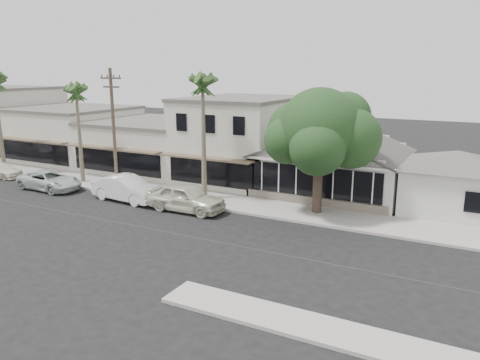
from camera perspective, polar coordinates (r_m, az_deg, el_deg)
The scene contains 16 objects.
ground at distance 26.32m, azimuth -7.69°, elevation -6.55°, with size 140.00×140.00×0.00m, color black.
sidewalk_north at distance 36.11m, azimuth -11.87°, elevation -1.10°, with size 90.00×3.50×0.15m, color #9E9991.
sidewalk_south at distance 16.77m, azimuth 23.02°, elevation -19.57°, with size 20.00×1.80×0.15m, color #9E9991.
corner_shop at distance 34.47m, azimuth 11.29°, elevation 2.58°, with size 10.40×8.60×5.10m.
side_cottage at distance 32.44m, azimuth 24.68°, elevation -1.09°, with size 6.00×6.00×3.00m, color beige.
row_building_near at distance 38.28m, azimuth 0.22°, elevation 4.85°, with size 8.00×10.00×6.50m, color silver.
row_building_midnear at distance 43.31m, azimuth -10.42°, elevation 4.09°, with size 10.00×10.00×4.20m, color silver.
row_building_midfar at distance 50.38m, azimuth -19.93°, elevation 5.25°, with size 11.00×10.00×5.00m, color silver.
utility_pole at distance 34.76m, azimuth -15.15°, elevation 6.09°, with size 1.80×0.24×9.00m.
car_0 at distance 30.16m, azimuth -6.61°, elevation -2.15°, with size 2.10×5.23×1.78m, color beige.
car_1 at distance 33.26m, azimuth -13.63°, elevation -1.01°, with size 1.85×5.31×1.75m, color white.
car_2 at distance 38.15m, azimuth -22.18°, elevation -0.03°, with size 2.42×5.24×1.46m, color #B5C3BD.
car_3 at distance 44.30m, azimuth -27.23°, elevation 1.07°, with size 1.73×4.25×1.23m, color white.
shade_tree at distance 29.06m, azimuth 9.72°, elevation 5.83°, with size 7.11×6.43×7.89m.
palm_east at distance 31.71m, azimuth -4.58°, elevation 11.38°, with size 2.71×2.71×9.11m.
palm_mid at distance 38.64m, azimuth -19.35°, elevation 9.94°, with size 2.64×2.64×8.26m.
Camera 1 is at (14.53, -20.06, 8.90)m, focal length 35.00 mm.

